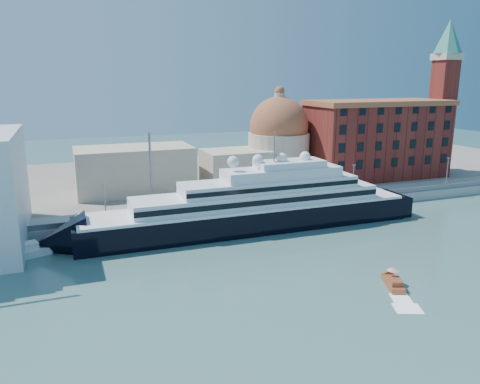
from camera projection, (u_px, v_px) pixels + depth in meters
name	position (u px, v px, depth m)	size (l,w,h in m)	color
ground	(305.00, 268.00, 80.00)	(400.00, 400.00, 0.00)	#355B5B
quay	(237.00, 210.00, 110.63)	(180.00, 10.00, 2.50)	gray
land	(192.00, 177.00, 147.97)	(260.00, 72.00, 2.00)	slate
quay_fence	(243.00, 207.00, 106.09)	(180.00, 0.10, 1.20)	slate
superyacht	(240.00, 211.00, 98.80)	(81.18, 11.25, 24.26)	black
service_barge	(16.00, 254.00, 84.02)	(12.61, 7.58, 2.69)	white
water_taxi	(393.00, 282.00, 72.62)	(4.34, 6.60, 2.98)	brown
warehouse	(377.00, 138.00, 141.79)	(43.00, 19.00, 23.25)	maroon
campanile	(444.00, 87.00, 146.45)	(8.40, 8.40, 47.00)	maroon
church	(229.00, 153.00, 132.09)	(66.00, 18.00, 25.50)	beige
lamp_posts	(185.00, 180.00, 102.68)	(120.80, 2.40, 18.00)	slate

